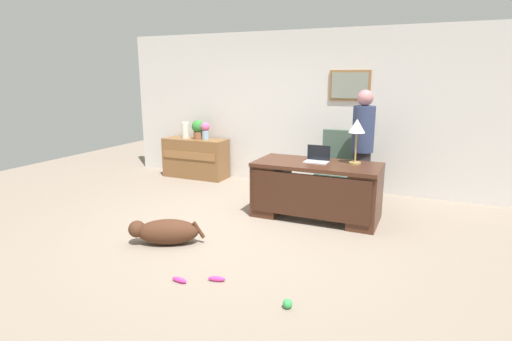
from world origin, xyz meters
TOP-DOWN VIEW (x-y plane):
  - ground_plane at (0.00, 0.00)m, footprint 12.00×12.00m
  - back_wall at (0.00, 2.60)m, footprint 7.00×0.16m
  - desk at (0.76, 0.93)m, footprint 1.70×0.80m
  - credenza at (-2.02, 2.25)m, footprint 1.25×0.50m
  - armchair at (0.84, 1.94)m, footprint 0.60×0.59m
  - person_standing at (1.22, 1.73)m, footprint 0.32×0.32m
  - dog_lying at (-0.60, -0.68)m, footprint 0.82×0.58m
  - laptop at (0.74, 1.01)m, footprint 0.32×0.22m
  - desk_lamp at (1.24, 1.10)m, footprint 0.22×0.22m
  - vase_with_flowers at (-1.79, 2.25)m, footprint 0.17×0.17m
  - vase_empty at (-2.23, 2.25)m, footprint 0.16×0.16m
  - potted_plant at (-1.94, 2.25)m, footprint 0.24×0.24m
  - dog_toy_ball at (1.18, -1.38)m, footprint 0.08×0.08m
  - dog_toy_bone at (0.39, -1.22)m, footprint 0.18×0.09m
  - dog_toy_plush at (0.08, -1.38)m, footprint 0.17×0.06m

SIDE VIEW (x-z plane):
  - ground_plane at x=0.00m, z-range 0.00..0.00m
  - dog_toy_bone at x=0.39m, z-range 0.00..0.05m
  - dog_toy_plush at x=0.08m, z-range 0.00..0.05m
  - dog_toy_ball at x=1.18m, z-range 0.00..0.08m
  - dog_lying at x=-0.60m, z-range 0.00..0.30m
  - credenza at x=-2.02m, z-range 0.00..0.76m
  - desk at x=0.76m, z-range 0.03..0.81m
  - armchair at x=0.84m, z-range -0.06..1.04m
  - laptop at x=0.74m, z-range 0.72..0.95m
  - person_standing at x=1.22m, z-range 0.03..1.77m
  - vase_empty at x=-2.23m, z-range 0.75..1.06m
  - vase_with_flowers at x=-1.79m, z-range 0.78..1.10m
  - potted_plant at x=-1.94m, z-range 0.77..1.13m
  - desk_lamp at x=1.24m, z-range 0.95..1.55m
  - back_wall at x=0.00m, z-range 0.00..2.70m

